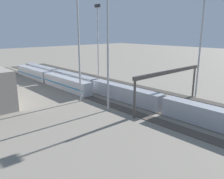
{
  "coord_description": "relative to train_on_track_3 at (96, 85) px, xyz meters",
  "views": [
    {
      "loc": [
        -49.86,
        45.88,
        17.8
      ],
      "look_at": [
        -6.01,
        5.9,
        2.5
      ],
      "focal_mm": 36.59,
      "sensor_mm": 36.0,
      "label": 1
    }
  ],
  "objects": [
    {
      "name": "ground_plane",
      "position": [
        -2.2,
        -5.0,
        -2.02
      ],
      "size": [
        400.0,
        400.0,
        0.0
      ],
      "primitive_type": "plane",
      "color": "gray"
    },
    {
      "name": "track_bed_0",
      "position": [
        -2.2,
        -15.0,
        -1.96
      ],
      "size": [
        140.0,
        2.8,
        0.12
      ],
      "primitive_type": "cube",
      "color": "#3D3833",
      "rests_on": "ground_plane"
    },
    {
      "name": "track_bed_1",
      "position": [
        -2.2,
        -10.0,
        -1.96
      ],
      "size": [
        140.0,
        2.8,
        0.12
      ],
      "primitive_type": "cube",
      "color": "#3D3833",
      "rests_on": "ground_plane"
    },
    {
      "name": "track_bed_2",
      "position": [
        -2.2,
        -5.0,
        -1.96
      ],
      "size": [
        140.0,
        2.8,
        0.12
      ],
      "primitive_type": "cube",
      "color": "#3D3833",
      "rests_on": "ground_plane"
    },
    {
      "name": "track_bed_3",
      "position": [
        -2.2,
        0.0,
        -1.96
      ],
      "size": [
        140.0,
        2.8,
        0.12
      ],
      "primitive_type": "cube",
      "color": "#4C443D",
      "rests_on": "ground_plane"
    },
    {
      "name": "track_bed_4",
      "position": [
        -2.2,
        5.0,
        -1.96
      ],
      "size": [
        140.0,
        2.8,
        0.12
      ],
      "primitive_type": "cube",
      "color": "#4C443D",
      "rests_on": "ground_plane"
    },
    {
      "name": "train_on_track_3",
      "position": [
        0.0,
        0.0,
        0.0
      ],
      "size": [
        95.6,
        3.0,
        3.8
      ],
      "color": "#A8AAB2",
      "rests_on": "ground_plane"
    },
    {
      "name": "train_on_track_4",
      "position": [
        20.65,
        5.0,
        -0.03
      ],
      "size": [
        47.2,
        3.06,
        3.8
      ],
      "color": "#B7BABF",
      "rests_on": "ground_plane"
    },
    {
      "name": "light_mast_0",
      "position": [
        -22.55,
        -17.58,
        15.63
      ],
      "size": [
        2.8,
        0.7,
        27.78
      ],
      "color": "#9EA0A5",
      "rests_on": "ground_plane"
    },
    {
      "name": "light_mast_1",
      "position": [
        -4.51,
        8.57,
        15.95
      ],
      "size": [
        2.8,
        0.7,
        28.37
      ],
      "color": "#9EA0A5",
      "rests_on": "ground_plane"
    },
    {
      "name": "light_mast_2",
      "position": [
        21.39,
        -18.4,
        15.68
      ],
      "size": [
        2.8,
        0.7,
        27.87
      ],
      "color": "#9EA0A5",
      "rests_on": "ground_plane"
    },
    {
      "name": "light_mast_3",
      "position": [
        -14.6,
        7.95,
        17.43
      ],
      "size": [
        2.8,
        0.7,
        31.11
      ],
      "color": "#9EA0A5",
      "rests_on": "ground_plane"
    },
    {
      "name": "signal_gantry",
      "position": [
        -21.9,
        -5.0,
        5.4
      ],
      "size": [
        0.7,
        25.0,
        8.8
      ],
      "color": "#4C4742",
      "rests_on": "ground_plane"
    }
  ]
}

